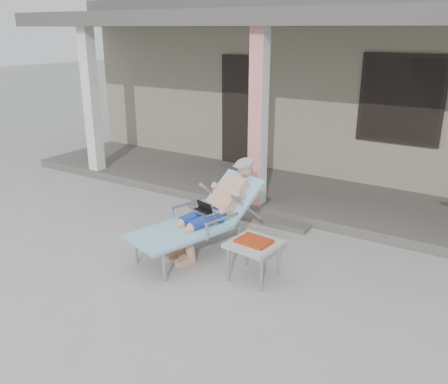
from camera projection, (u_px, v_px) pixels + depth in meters
The scene contains 7 objects.
ground at pixel (171, 266), 5.74m from camera, with size 60.00×60.00×0.00m, color #9E9E99.
house at pixel (353, 79), 10.38m from camera, with size 10.40×5.40×3.30m.
porch_deck at pixel (280, 192), 8.12m from camera, with size 10.00×2.00×0.15m, color #605B56.
porch_overhang at pixel (285, 24), 7.18m from camera, with size 10.00×2.30×2.85m.
porch_step at pixel (247, 215), 7.21m from camera, with size 2.00×0.30×0.07m, color #605B56.
lounger at pixel (207, 197), 5.93m from camera, with size 1.15×1.90×1.19m.
side_table at pixel (254, 246), 5.36m from camera, with size 0.58×0.58×0.48m.
Camera 1 is at (3.28, -4.00, 2.74)m, focal length 38.00 mm.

